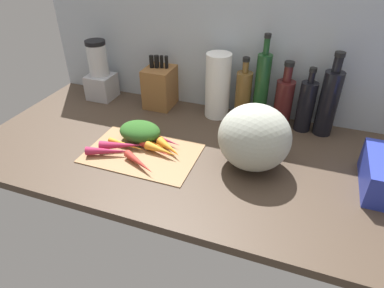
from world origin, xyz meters
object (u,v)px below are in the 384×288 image
cutting_board (142,153)px  blender_appliance (100,74)px  carrot_5 (169,148)px  carrot_8 (126,145)px  carrot_6 (109,152)px  carrot_2 (161,150)px  carrot_10 (151,142)px  bottle_3 (306,106)px  bottle_4 (329,102)px  bottle_0 (243,95)px  carrot_0 (121,145)px  carrot_4 (156,149)px  carrot_9 (139,163)px  carrot_3 (168,147)px  bottle_1 (261,88)px  carrot_7 (163,139)px  winter_squash (254,138)px  carrot_1 (107,151)px  knife_block (161,86)px  bottle_2 (283,101)px  paper_towel_roll (218,86)px

cutting_board → blender_appliance: blender_appliance is taller
carrot_5 → carrot_8: 16.79cm
carrot_6 → carrot_2: bearing=21.1°
carrot_5 → carrot_10: (-8.43, 1.65, -0.32)cm
carrot_8 → bottle_3: (61.29, 38.06, 9.03)cm
carrot_2 → bottle_4: bottle_4 is taller
blender_appliance → bottle_0: bearing=1.6°
carrot_0 → carrot_6: (-2.72, -4.69, -0.68)cm
carrot_4 → bottle_4: bearing=32.8°
cutting_board → carrot_10: size_ratio=2.77×
carrot_0 → carrot_6: carrot_0 is taller
carrot_9 → cutting_board: bearing=111.7°
carrot_2 → carrot_9: carrot_2 is taller
carrot_3 → bottle_0: 40.83cm
bottle_1 → carrot_7: bearing=-135.8°
carrot_9 → winter_squash: (36.42, 14.97, 9.36)cm
carrot_4 → carrot_10: carrot_4 is taller
bottle_1 → carrot_1: bearing=-135.9°
blender_appliance → bottle_4: 102.35cm
carrot_3 → knife_block: (-18.79, 35.74, 6.87)cm
carrot_8 → bottle_0: bottle_0 is taller
carrot_5 → carrot_10: carrot_5 is taller
carrot_2 → bottle_3: (46.85, 37.63, 8.39)cm
bottle_0 → bottle_4: (33.58, -0.26, 2.82)cm
carrot_7 → bottle_3: 58.46cm
carrot_6 → bottle_1: bottle_1 is taller
cutting_board → carrot_1: bearing=-151.8°
carrot_3 → bottle_2: 51.71cm
carrot_4 → carrot_10: 5.68cm
winter_squash → blender_appliance: blender_appliance is taller
carrot_1 → carrot_9: carrot_1 is taller
carrot_7 → knife_block: (-14.69, 30.83, 7.36)cm
carrot_2 → bottle_2: (37.90, 38.63, 8.43)cm
cutting_board → bottle_4: bottle_4 is taller
carrot_7 → paper_towel_roll: bearing=66.6°
carrot_10 → bottle_0: (27.61, 33.11, 9.33)cm
bottle_3 → carrot_7: bearing=-149.0°
carrot_1 → knife_block: (1.07, 45.90, 6.94)cm
bottle_0 → bottle_1: size_ratio=0.74×
carrot_2 → carrot_4: size_ratio=0.93×
knife_block → carrot_9: bearing=-74.6°
carrot_1 → blender_appliance: blender_appliance is taller
carrot_6 → blender_appliance: blender_appliance is taller
carrot_2 → paper_towel_roll: bearing=74.9°
carrot_5 → carrot_6: carrot_5 is taller
knife_block → bottle_1: size_ratio=0.63×
carrot_5 → carrot_10: bearing=168.9°
carrot_4 → bottle_2: (40.40, 38.29, 8.72)cm
bottle_4 → carrot_10: bearing=-151.8°
cutting_board → knife_block: 42.15cm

